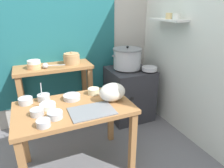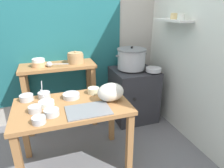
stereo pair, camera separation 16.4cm
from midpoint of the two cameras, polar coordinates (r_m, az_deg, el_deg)
ground_plane at (r=2.39m, az=-9.63°, el=-21.20°), size 9.00×9.00×0.00m
wall_back at (r=2.88m, az=-15.24°, el=14.66°), size 4.40×0.12×2.60m
wall_right at (r=2.62m, az=19.02°, el=13.60°), size 0.30×3.20×2.60m
prep_table at (r=2.01m, az=-13.02°, el=-9.04°), size 1.10×0.66×0.72m
back_shelf_table at (r=2.74m, az=-17.63°, el=0.55°), size 0.96×0.40×0.90m
stove_block at (r=3.00m, az=3.39°, el=-2.69°), size 0.60×0.61×0.78m
steamer_pot at (r=2.82m, az=2.72°, el=7.38°), size 0.46×0.41×0.32m
clay_pot at (r=2.68m, az=-13.29°, el=7.08°), size 0.21×0.21×0.16m
bowl_stack_enamel at (r=2.62m, az=-23.17°, el=5.12°), size 0.17×0.17×0.10m
ladle at (r=2.57m, az=-20.14°, el=4.95°), size 0.27×0.10×0.07m
serving_tray at (r=1.83m, az=-8.39°, el=-7.76°), size 0.40×0.28×0.01m
plastic_bag at (r=1.97m, az=-2.29°, el=-2.38°), size 0.27×0.19×0.19m
wide_pan at (r=2.78m, az=9.04°, el=4.37°), size 0.21×0.21×0.05m
prep_bowl_0 at (r=1.71m, az=-21.78°, el=-10.42°), size 0.11×0.11×0.06m
prep_bowl_1 at (r=2.08m, az=-13.70°, el=-3.65°), size 0.17×0.17×0.05m
prep_bowl_2 at (r=1.89m, az=-23.14°, el=-7.44°), size 0.11×0.11×0.06m
prep_bowl_3 at (r=2.16m, az=-7.48°, el=-2.05°), size 0.12×0.12×0.07m
prep_bowl_4 at (r=2.15m, az=-25.63°, el=-4.34°), size 0.13×0.13×0.06m
prep_bowl_5 at (r=1.98m, az=-20.31°, el=-5.84°), size 0.15×0.15×0.17m
prep_bowl_6 at (r=2.14m, az=-21.15°, el=-3.60°), size 0.12×0.12×0.18m
prep_bowl_7 at (r=1.79m, az=-18.61°, el=-8.39°), size 0.13×0.13×0.06m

